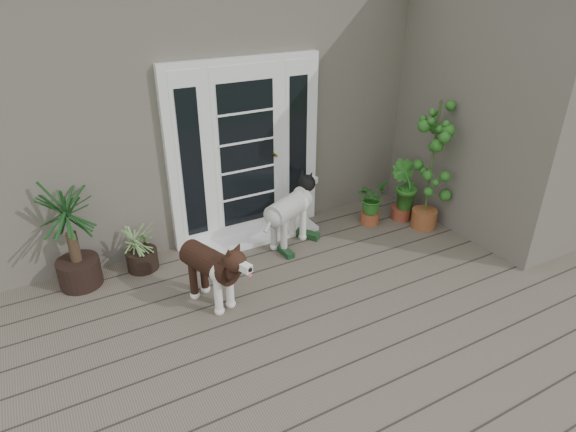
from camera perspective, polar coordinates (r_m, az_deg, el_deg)
deck at (r=4.76m, az=9.15°, el=-13.23°), size 6.20×4.60×0.12m
house_main at (r=7.57m, az=-10.28°, el=14.86°), size 7.40×4.00×3.10m
house_wing at (r=6.72m, az=24.68°, el=11.29°), size 1.60×2.40×3.10m
door_unit at (r=5.75m, az=-4.99°, el=7.58°), size 1.90×0.14×2.15m
door_step at (r=6.03m, az=-3.81°, el=-2.42°), size 1.60×0.40×0.05m
brindle_dog at (r=4.80m, az=-9.13°, el=-6.69°), size 0.62×0.90×0.69m
white_dog at (r=5.74m, az=0.10°, el=-0.16°), size 0.93×0.71×0.72m
spider_plant at (r=5.53m, az=-17.09°, el=-3.23°), size 0.65×0.65×0.61m
yucca at (r=5.35m, az=-24.24°, el=-2.11°), size 0.98×0.98×1.19m
herb_a at (r=6.36m, az=9.76°, el=1.21°), size 0.54×0.54×0.51m
herb_b at (r=6.55m, az=13.41°, el=2.06°), size 0.54×0.54×0.59m
herb_c at (r=7.03m, az=14.81°, el=3.52°), size 0.47×0.47×0.56m
sapling at (r=6.19m, az=16.59°, el=5.76°), size 0.62×0.62×1.70m
clog_left at (r=6.02m, az=2.41°, el=-2.14°), size 0.30×0.36×0.10m
clog_right at (r=5.67m, az=-0.24°, el=-4.19°), size 0.15×0.29×0.08m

